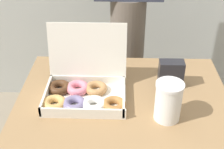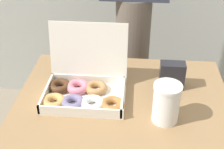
% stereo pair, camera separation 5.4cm
% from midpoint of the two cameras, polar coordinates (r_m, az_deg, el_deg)
% --- Properties ---
extents(donut_box, '(0.34, 0.26, 0.26)m').
position_cam_midpoint_polar(donut_box, '(1.20, -6.60, -2.85)').
color(donut_box, white).
rests_on(donut_box, table).
extents(coffee_cup, '(0.10, 0.10, 0.15)m').
position_cam_midpoint_polar(coffee_cup, '(1.09, 8.87, -4.86)').
color(coffee_cup, white).
rests_on(coffee_cup, table).
extents(napkin_holder, '(0.10, 0.05, 0.11)m').
position_cam_midpoint_polar(napkin_holder, '(1.27, 9.54, 0.14)').
color(napkin_holder, '#232328').
rests_on(napkin_holder, table).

